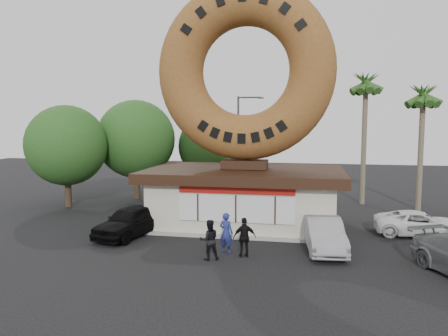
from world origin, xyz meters
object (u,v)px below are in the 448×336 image
object	(u,v)px
giant_donut	(245,71)
car_black	(130,221)
car_silver	(324,235)
person_right	(245,237)
donut_shop	(245,195)
person_center	(209,240)
street_lamp	(240,140)
person_left	(226,233)
car_white	(420,224)

from	to	relation	value
giant_donut	car_black	distance (m)	10.41
car_silver	car_black	bearing A→B (deg)	169.91
person_right	car_silver	bearing A→B (deg)	-174.82
donut_shop	person_center	size ratio (longest dim) A/B	6.35
donut_shop	street_lamp	world-z (taller)	street_lamp
person_left	person_right	distance (m)	1.04
car_white	street_lamp	bearing A→B (deg)	49.61
donut_shop	car_white	world-z (taller)	donut_shop
street_lamp	car_silver	distance (m)	16.08
car_white	car_black	bearing A→B (deg)	104.23
giant_donut	person_center	bearing A→B (deg)	-94.89
person_center	car_white	xyz separation A→B (m)	(10.01, 6.01, -0.24)
street_lamp	car_black	xyz separation A→B (m)	(-3.68, -13.66, -3.68)
car_silver	street_lamp	bearing A→B (deg)	107.39
donut_shop	car_black	bearing A→B (deg)	-146.65
donut_shop	person_left	distance (m)	5.59
person_left	person_right	xyz separation A→B (m)	(0.92, -0.48, -0.04)
person_center	car_silver	bearing A→B (deg)	-177.85
person_right	donut_shop	bearing A→B (deg)	-102.12
donut_shop	street_lamp	distance (m)	10.54
giant_donut	donut_shop	bearing A→B (deg)	-90.00
person_left	person_right	world-z (taller)	person_left
car_silver	giant_donut	bearing A→B (deg)	129.15
street_lamp	person_center	distance (m)	17.13
giant_donut	car_silver	distance (m)	10.16
car_white	donut_shop	bearing A→B (deg)	88.93
donut_shop	giant_donut	xyz separation A→B (m)	(0.00, 0.02, 7.06)
donut_shop	person_right	size ratio (longest dim) A/B	6.32
car_silver	car_white	bearing A→B (deg)	29.69
car_black	donut_shop	bearing A→B (deg)	46.72
person_center	car_black	world-z (taller)	person_center
giant_donut	car_white	distance (m)	12.51
donut_shop	street_lamp	xyz separation A→B (m)	(-1.86, 10.02, 2.72)
car_white	car_silver	bearing A→B (deg)	128.86
donut_shop	giant_donut	distance (m)	7.06
car_white	person_center	bearing A→B (deg)	123.99
car_silver	person_left	bearing A→B (deg)	-170.94
person_left	person_center	bearing A→B (deg)	84.80
person_left	car_black	xyz separation A→B (m)	(-5.49, 1.89, -0.13)
donut_shop	car_silver	bearing A→B (deg)	-44.61
giant_donut	person_center	world-z (taller)	giant_donut
donut_shop	car_silver	distance (m)	6.24
person_left	donut_shop	bearing A→B (deg)	-70.78
person_right	street_lamp	bearing A→B (deg)	-100.76
person_right	car_silver	world-z (taller)	person_right
person_center	car_silver	distance (m)	5.49
street_lamp	car_black	size ratio (longest dim) A/B	1.70
donut_shop	car_silver	size ratio (longest dim) A/B	2.45
street_lamp	person_right	distance (m)	16.65
person_center	car_silver	size ratio (longest dim) A/B	0.39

